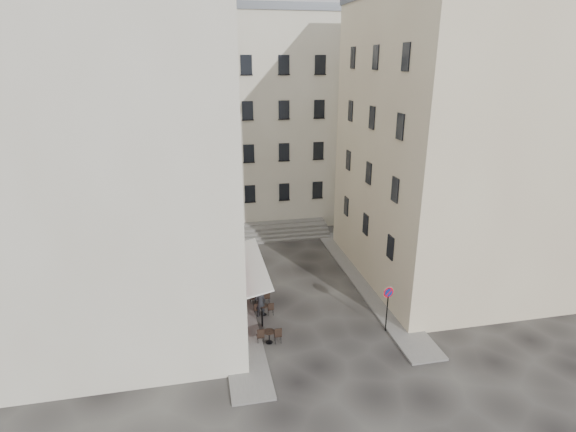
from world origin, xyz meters
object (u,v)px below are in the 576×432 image
object	(u,v)px
no_parking_sign	(388,300)
pedestrian	(260,302)
bistro_table_a	(269,335)
bistro_table_b	(264,309)

from	to	relation	value
no_parking_sign	pedestrian	distance (m)	7.34
no_parking_sign	pedestrian	world-z (taller)	no_parking_sign
bistro_table_a	no_parking_sign	bearing A→B (deg)	-1.66
bistro_table_a	bistro_table_b	world-z (taller)	bistro_table_a
bistro_table_a	bistro_table_b	bearing A→B (deg)	87.09
bistro_table_a	pedestrian	bearing A→B (deg)	91.36
no_parking_sign	bistro_table_a	distance (m)	6.74
no_parking_sign	bistro_table_a	world-z (taller)	no_parking_sign
bistro_table_a	bistro_table_b	size ratio (longest dim) A/B	1.12
no_parking_sign	pedestrian	size ratio (longest dim) A/B	1.50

